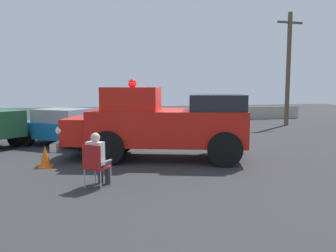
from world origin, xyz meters
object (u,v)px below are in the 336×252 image
object	(u,v)px
lawn_chair_by_car	(196,128)
lawn_chair_near_truck	(95,163)
vintage_fire_truck	(161,122)
traffic_cone	(45,157)
utility_pole	(288,67)
lawn_chair_spare	(128,123)
spectator_seated	(98,157)
classic_hot_rod	(70,127)

from	to	relation	value
lawn_chair_by_car	lawn_chair_near_truck	bearing A→B (deg)	52.53
vintage_fire_truck	traffic_cone	size ratio (longest dim) A/B	9.97
utility_pole	lawn_chair_by_car	bearing A→B (deg)	33.27
vintage_fire_truck	utility_pole	bearing A→B (deg)	-140.91
traffic_cone	lawn_chair_by_car	bearing A→B (deg)	-150.01
vintage_fire_truck	traffic_cone	distance (m)	3.68
lawn_chair_spare	utility_pole	bearing A→B (deg)	-168.53
vintage_fire_truck	lawn_chair_by_car	xyz separation A→B (m)	(-2.23, -2.98, -0.61)
lawn_chair_spare	utility_pole	world-z (taller)	utility_pole
lawn_chair_near_truck	spectator_seated	distance (m)	0.17
classic_hot_rod	lawn_chair_spare	xyz separation A→B (m)	(-2.67, -2.41, -0.16)
vintage_fire_truck	utility_pole	xyz separation A→B (m)	(-9.72, -7.90, 2.32)
utility_pole	lawn_chair_spare	bearing A→B (deg)	11.47
lawn_chair_near_truck	spectator_seated	bearing A→B (deg)	-126.56
lawn_chair_near_truck	lawn_chair_by_car	xyz separation A→B (m)	(-4.47, -5.83, 0.00)
lawn_chair_spare	lawn_chair_near_truck	bearing A→B (deg)	77.41
lawn_chair_near_truck	utility_pole	xyz separation A→B (m)	(-11.95, -10.74, 2.92)
spectator_seated	traffic_cone	bearing A→B (deg)	-59.52
classic_hot_rod	utility_pole	bearing A→B (deg)	-160.68
lawn_chair_spare	utility_pole	distance (m)	10.62
utility_pole	traffic_cone	bearing A→B (deg)	31.87
vintage_fire_truck	lawn_chair_by_car	distance (m)	3.78
lawn_chair_near_truck	utility_pole	size ratio (longest dim) A/B	0.15
traffic_cone	lawn_chair_spare	bearing A→B (deg)	-117.70
vintage_fire_truck	lawn_chair_near_truck	xyz separation A→B (m)	(2.23, 2.84, -0.61)
classic_hot_rod	utility_pole	size ratio (longest dim) A/B	0.68
lawn_chair_spare	classic_hot_rod	bearing A→B (deg)	42.13
lawn_chair_by_car	spectator_seated	bearing A→B (deg)	52.52
classic_hot_rod	lawn_chair_near_truck	xyz separation A→B (m)	(-0.72, 6.30, -0.16)
classic_hot_rod	spectator_seated	xyz separation A→B (m)	(-0.80, 6.19, -0.05)
vintage_fire_truck	spectator_seated	size ratio (longest dim) A/B	4.91
vintage_fire_truck	lawn_chair_spare	world-z (taller)	vintage_fire_truck
lawn_chair_by_car	spectator_seated	world-z (taller)	spectator_seated
lawn_chair_by_car	spectator_seated	distance (m)	7.21
vintage_fire_truck	lawn_chair_near_truck	world-z (taller)	vintage_fire_truck
utility_pole	traffic_cone	distance (m)	15.96
lawn_chair_near_truck	spectator_seated	world-z (taller)	spectator_seated
utility_pole	spectator_seated	bearing A→B (deg)	41.84
lawn_chair_spare	traffic_cone	size ratio (longest dim) A/B	1.61
lawn_chair_near_truck	utility_pole	distance (m)	16.33
lawn_chair_near_truck	classic_hot_rod	bearing A→B (deg)	-83.45
classic_hot_rod	spectator_seated	distance (m)	6.24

